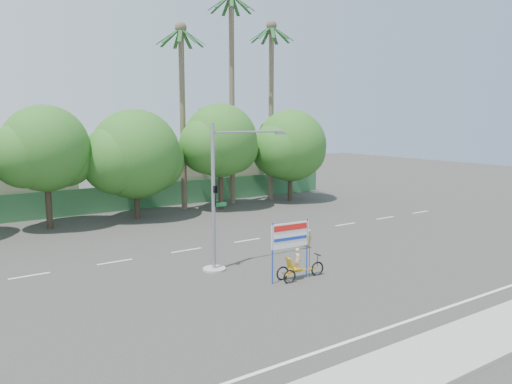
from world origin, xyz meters
TOP-DOWN VIEW (x-y plane):
  - ground at (0.00, 0.00)m, footprint 120.00×120.00m
  - sidewalk_near at (0.00, -7.50)m, footprint 50.00×2.40m
  - fence at (0.00, 21.50)m, footprint 38.00×0.08m
  - building_right at (8.00, 26.00)m, footprint 14.00×8.00m
  - tree_left at (-7.05, 18.00)m, footprint 6.66×5.60m
  - tree_center at (-1.05, 18.00)m, footprint 7.62×6.40m
  - tree_right at (5.95, 18.00)m, footprint 6.90×5.80m
  - tree_far_right at (12.95, 18.00)m, footprint 7.38×6.20m
  - palm_tall at (8.00, 19.50)m, footprint 3.73×3.79m
  - palm_mid at (12.00, 19.50)m, footprint 3.73×3.79m
  - palm_short at (3.50, 19.50)m, footprint 3.73×3.79m
  - traffic_signal at (-2.20, 3.98)m, footprint 4.72×1.10m
  - trike_billboard at (-0.18, 0.73)m, footprint 2.83×0.70m

SIDE VIEW (x-z plane):
  - ground at x=0.00m, z-range 0.00..0.00m
  - sidewalk_near at x=0.00m, z-range 0.00..0.12m
  - fence at x=0.00m, z-range 0.00..2.00m
  - trike_billboard at x=-0.18m, z-range -0.27..2.51m
  - building_right at x=8.00m, z-range 0.00..3.60m
  - traffic_signal at x=-2.20m, z-range -0.58..6.42m
  - tree_center at x=-1.05m, z-range 0.54..8.39m
  - tree_far_right at x=12.95m, z-range 0.68..8.61m
  - tree_left at x=-7.05m, z-range 1.02..9.09m
  - tree_right at x=5.95m, z-range 1.06..9.42m
  - palm_short at x=3.50m, z-range 1.64..16.09m
  - palm_mid at x=12.00m, z-range 1.67..17.12m
  - palm_tall at x=8.00m, z-range 1.74..19.19m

